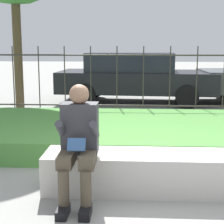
{
  "coord_description": "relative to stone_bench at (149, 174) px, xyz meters",
  "views": [
    {
      "loc": [
        -0.22,
        -4.05,
        1.66
      ],
      "look_at": [
        -0.53,
        1.44,
        0.64
      ],
      "focal_mm": 60.0,
      "sensor_mm": 36.0,
      "label": 1
    }
  ],
  "objects": [
    {
      "name": "stone_bench",
      "position": [
        0.0,
        0.0,
        0.0
      ],
      "size": [
        2.36,
        0.58,
        0.44
      ],
      "color": "beige",
      "rests_on": "ground_plane"
    },
    {
      "name": "person_seated_reader",
      "position": [
        -0.74,
        -0.32,
        0.48
      ],
      "size": [
        0.42,
        0.73,
        1.24
      ],
      "color": "black",
      "rests_on": "ground_plane"
    },
    {
      "name": "ground_plane",
      "position": [
        0.03,
        0.0,
        -0.19
      ],
      "size": [
        60.0,
        60.0,
        0.0
      ],
      "primitive_type": "plane",
      "color": "gray"
    },
    {
      "name": "grass_berm",
      "position": [
        0.03,
        2.1,
        -0.03
      ],
      "size": [
        10.5,
        2.79,
        0.34
      ],
      "color": "#4C893D",
      "rests_on": "ground_plane"
    },
    {
      "name": "iron_fence",
      "position": [
        0.03,
        3.99,
        0.64
      ],
      "size": [
        8.5,
        0.03,
        1.6
      ],
      "color": "#332D28",
      "rests_on": "ground_plane"
    },
    {
      "name": "car_parked_center",
      "position": [
        -0.13,
        6.49,
        0.54
      ],
      "size": [
        4.45,
        2.14,
        1.39
      ],
      "rotation": [
        0.0,
        0.0,
        -0.07
      ],
      "color": "black",
      "rests_on": "ground_plane"
    }
  ]
}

